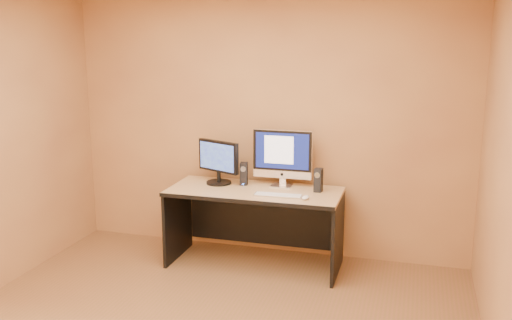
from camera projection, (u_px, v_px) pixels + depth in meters
name	position (u px, v px, depth m)	size (l,w,h in m)	color
walls	(190.00, 170.00, 3.77)	(4.00, 4.00, 2.60)	#A67743
desk	(255.00, 228.00, 5.42)	(1.62, 0.71, 0.75)	tan
imac	(282.00, 158.00, 5.42)	(0.58, 0.21, 0.56)	silver
second_monitor	(219.00, 162.00, 5.52)	(0.49, 0.24, 0.42)	black
speaker_left	(244.00, 174.00, 5.50)	(0.07, 0.07, 0.22)	black
speaker_right	(318.00, 180.00, 5.26)	(0.07, 0.07, 0.22)	black
keyboard	(278.00, 195.00, 5.14)	(0.43, 0.12, 0.02)	#BBBCC0
mouse	(306.00, 197.00, 5.04)	(0.06, 0.10, 0.04)	silver
cable_a	(289.00, 184.00, 5.53)	(0.01, 0.01, 0.22)	black
cable_b	(278.00, 182.00, 5.60)	(0.01, 0.01, 0.18)	black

